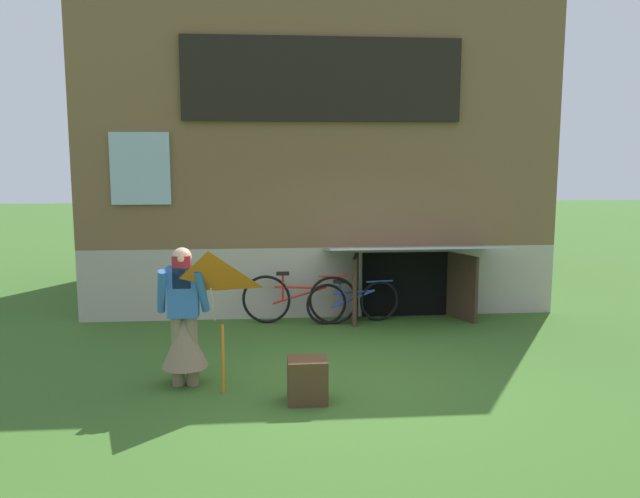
# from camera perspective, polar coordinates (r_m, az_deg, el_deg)

# --- Properties ---
(ground_plane) EXTENTS (60.00, 60.00, 0.00)m
(ground_plane) POSITION_cam_1_polar(r_m,az_deg,el_deg) (7.54, 2.31, -11.75)
(ground_plane) COLOR #386023
(log_house) EXTENTS (7.68, 6.25, 5.34)m
(log_house) POSITION_cam_1_polar(r_m,az_deg,el_deg) (12.62, -0.86, 8.66)
(log_house) COLOR #ADA393
(log_house) RESTS_ON ground_plane
(person) EXTENTS (0.61, 0.52, 1.58)m
(person) POSITION_cam_1_polar(r_m,az_deg,el_deg) (7.38, -12.06, -6.94)
(person) COLOR #7F6B51
(person) RESTS_ON ground_plane
(kite) EXTENTS (0.79, 0.75, 1.53)m
(kite) POSITION_cam_1_polar(r_m,az_deg,el_deg) (6.75, -9.90, -3.18)
(kite) COLOR orange
(kite) RESTS_ON ground_plane
(bicycle_blue) EXTENTS (1.50, 0.32, 0.69)m
(bicycle_blue) POSITION_cam_1_polar(r_m,az_deg,el_deg) (10.00, 2.96, -4.70)
(bicycle_blue) COLOR black
(bicycle_blue) RESTS_ON ground_plane
(bicycle_red) EXTENTS (1.79, 0.31, 0.82)m
(bicycle_red) POSITION_cam_1_polar(r_m,az_deg,el_deg) (9.91, -1.86, -4.48)
(bicycle_red) COLOR black
(bicycle_red) RESTS_ON ground_plane
(wooden_crate) EXTENTS (0.42, 0.35, 0.47)m
(wooden_crate) POSITION_cam_1_polar(r_m,az_deg,el_deg) (6.88, -1.14, -11.65)
(wooden_crate) COLOR #4C331E
(wooden_crate) RESTS_ON ground_plane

